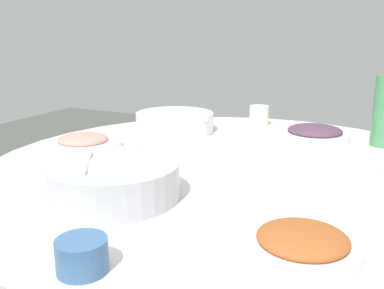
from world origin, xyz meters
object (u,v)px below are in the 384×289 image
Objects in this scene: rice_bowl at (114,180)px; soup_bowl at (175,123)px; round_dining_table at (234,203)px; dish_eggplant at (315,133)px; dish_stirfry at (302,243)px; dish_shrimp at (83,142)px; tea_cup_near at (82,255)px; tea_cup_far at (259,116)px.

soup_bowl is (0.17, -0.62, -0.01)m from rice_bowl.
dish_eggplant reaches higher than round_dining_table.
dish_shrimp reaches higher than dish_stirfry.
tea_cup_near is (-0.29, 0.88, -0.01)m from soup_bowl.
tea_cup_near reaches higher than dish_shrimp.
dish_eggplant is 0.74m from dish_shrimp.
dish_eggplant is at bearing 149.73° from tea_cup_far.
soup_bowl is at bearing -115.55° from dish_shrimp.
rice_bowl is at bearing 66.62° from dish_eggplant.
soup_bowl is at bearing -71.53° from tea_cup_near.
rice_bowl is 1.48× the size of dish_stirfry.
dish_eggplant is at bearing -169.51° from soup_bowl.
dish_eggplant is at bearing -113.38° from rice_bowl.
rice_bowl is 0.42m from dish_stirfry.
dish_eggplant is 2.89× the size of tea_cup_near.
tea_cup_far reaches higher than dish_shrimp.
rice_bowl reaches higher than dish_eggplant.
tea_cup_far reaches higher than soup_bowl.
dish_eggplant is 0.98m from tea_cup_near.
round_dining_table is at bearing -57.25° from dish_stirfry.
tea_cup_near is at bearing 79.59° from dish_eggplant.
dish_shrimp is (0.15, 0.32, -0.01)m from soup_bowl.
dish_eggplant is 3.05× the size of tea_cup_far.
rice_bowl is 3.60× the size of tea_cup_near.
soup_bowl is (0.33, -0.30, 0.14)m from round_dining_table.
rice_bowl is at bearing 136.99° from dish_shrimp.
dish_stirfry is 2.43× the size of tea_cup_near.
dish_eggplant is 1.19× the size of dish_stirfry.
round_dining_table is 18.09× the size of tea_cup_far.
dish_eggplant reaches higher than dish_stirfry.
tea_cup_near is at bearing 108.47° from soup_bowl.
soup_bowl is 0.35m from dish_shrimp.
dish_stirfry is at bearing 97.99° from dish_eggplant.
round_dining_table is 0.43m from dish_eggplant.
tea_cup_near is (0.18, 0.97, 0.01)m from dish_eggplant.
dish_eggplant is at bearing -146.99° from dish_shrimp.
dish_shrimp is 0.72m from tea_cup_near.
dish_shrimp is (0.49, 0.02, 0.12)m from round_dining_table.
rice_bowl is at bearing 84.78° from tea_cup_far.
dish_stirfry is (-0.11, 0.78, -0.00)m from dish_eggplant.
dish_eggplant is (-0.30, -0.70, -0.02)m from rice_bowl.
tea_cup_far reaches higher than dish_eggplant.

